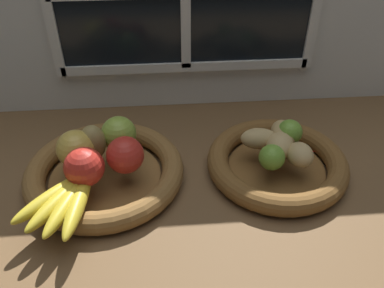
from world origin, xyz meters
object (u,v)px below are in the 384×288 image
Objects in this scene: apple_red_front at (84,167)px; potato_oblong at (259,139)px; banana_bunch_front at (65,200)px; lime_near at (272,157)px; apple_green_back at (119,134)px; pear_brown at (93,142)px; fruit_bowl_right at (277,163)px; apple_golden_left at (76,149)px; apple_red_right at (125,155)px; potato_large at (280,145)px; potato_small at (300,155)px; potato_back at (284,133)px; lime_far at (289,132)px; chili_pepper at (290,154)px; fruit_bowl_left at (105,172)px.

potato_oblong is (36.52, 8.62, -1.67)cm from apple_red_front.
banana_bunch_front is at bearing -116.08° from apple_red_front.
apple_red_front reaches higher than lime_near.
apple_green_back is 5.92cm from pear_brown.
fruit_bowl_right is at bearing 56.31° from lime_near.
apple_golden_left is at bearing 112.84° from apple_red_front.
apple_red_right is 29.97cm from lime_near.
apple_golden_left reaches higher than lime_near.
banana_bunch_front is at bearing -169.26° from lime_near.
potato_large is at bearing -0.34° from apple_golden_left.
potato_small is 6.25cm from lime_near.
potato_back is 1.30× the size of potato_small.
banana_bunch_front is 2.33× the size of potato_oblong.
potato_large reaches higher than fruit_bowl_right.
apple_golden_left is 46.26cm from lime_far.
apple_red_front is at bearing -118.85° from apple_green_back.
apple_golden_left is 3.84cm from pear_brown.
apple_red_front is 44.70cm from lime_far.
potato_oblong is 7.20cm from lime_far.
lime_near is 6.26cm from chili_pepper.
apple_red_front reaches higher than apple_green_back.
fruit_bowl_left is 8.95cm from apple_red_front.
lime_far reaches higher than fruit_bowl_right.
apple_golden_left is 9.76cm from apple_green_back.
apple_red_front is 43.04cm from chili_pepper.
apple_green_back is 19.41cm from banana_bunch_front.
pear_brown is at bearing 170.03° from lime_near.
apple_red_front is 37.66cm from lime_near.
pear_brown is 42.17cm from chili_pepper.
potato_small is at bearing 10.21° from banana_bunch_front.
chili_pepper is at bearing 2.21° from apple_red_right.
fruit_bowl_right is 4.96cm from potato_large.
apple_green_back is at bearing 167.20° from potato_small.
potato_large reaches higher than fruit_bowl_left.
fruit_bowl_left is 41.55cm from lime_far.
potato_large is 0.58× the size of chili_pepper.
potato_oblong is (39.58, 14.87, 0.80)cm from banana_bunch_front.
pear_brown is at bearing -178.92° from potato_oblong.
fruit_bowl_left is 41.63cm from potato_small.
lime_far is (43.61, 9.78, -1.13)cm from apple_red_front.
lime_far is at bearing 54.16° from lime_near.
fruit_bowl_left is at bearing -51.53° from pear_brown.
apple_green_back is 0.95× the size of potato_oblong.
fruit_bowl_left is 38.09cm from potato_large.
chili_pepper reaches higher than fruit_bowl_right.
apple_red_front and pear_brown have the same top height.
lime_far is at bearing 75.94° from chili_pepper.
potato_large is at bearing -114.44° from potato_back.
potato_oblong is 9.71cm from potato_small.
lime_near is (31.66, -9.33, -1.12)cm from apple_green_back.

